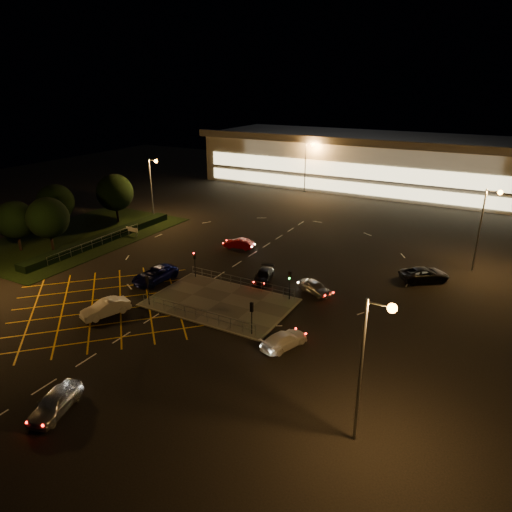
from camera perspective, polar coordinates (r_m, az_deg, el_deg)
The scene contains 26 objects.
ground at distance 49.97m, azimuth -5.18°, elevation -4.43°, with size 180.00×180.00×0.00m, color black.
pedestrian_island at distance 47.45m, azimuth -4.51°, elevation -5.78°, with size 14.00×9.00×0.12m, color #4C4944.
grass_verge at distance 72.08m, azimuth -21.28°, elevation 2.32°, with size 18.00×30.00×0.08m, color black.
hedge at distance 68.30m, azimuth -18.59°, elevation 2.08°, with size 2.00×26.00×1.00m, color black.
supermarket at distance 103.65m, azimuth 14.47°, elevation 11.46°, with size 72.00×26.50×10.50m.
streetlight_se at distance 28.02m, azimuth 14.04°, elevation -11.70°, with size 1.78×0.56×10.03m.
streetlight_nw at distance 75.39m, azimuth -12.78°, elevation 9.17°, with size 1.78×0.56×10.03m.
streetlight_ne at distance 59.10m, azimuth 26.78°, elevation 4.20°, with size 1.78×0.56×10.03m.
streetlight_far_left at distance 93.35m, azimuth 6.45°, elevation 11.76°, with size 1.78×0.56×10.03m.
signal_sw at distance 47.04m, azimuth -13.41°, elevation -3.47°, with size 0.28×0.30×3.15m.
signal_se at distance 40.57m, azimuth -0.54°, elevation -6.97°, with size 0.28×0.30×3.15m.
signal_nw at distance 52.67m, azimuth -7.68°, elevation -0.36°, with size 0.28×0.30×3.15m.
signal_ne at distance 46.99m, azimuth 4.24°, elevation -2.94°, with size 0.28×0.30×3.15m.
tree_a at distance 67.98m, azimuth -27.91°, elevation 4.01°, with size 5.04×5.04×6.86m.
tree_b at distance 73.92m, azimuth -23.78°, elevation 6.14°, with size 5.40×5.40×7.35m.
tree_c at distance 75.92m, azimuth -17.22°, elevation 7.58°, with size 5.76×5.76×7.84m.
tree_d at distance 84.41m, azimuth -17.15°, elevation 8.22°, with size 4.68×4.68×6.37m.
tree_e at distance 65.78m, azimuth -24.57°, elevation 4.34°, with size 5.40×5.40×7.35m.
car_near_silver at distance 35.70m, azimuth -23.82°, elevation -16.37°, with size 1.84×4.58×1.56m, color #B8BABF.
car_queue_white at distance 46.95m, azimuth -18.30°, elevation -6.21°, with size 1.64×4.69×1.55m, color silver.
car_left_blue at distance 53.23m, azimuth -12.52°, elevation -2.30°, with size 2.61×5.66×1.57m, color #0C104B.
car_far_dkgrey at distance 52.07m, azimuth 0.93°, elevation -2.47°, with size 1.81×4.46×1.29m, color black.
car_right_silver at distance 49.52m, azimuth 7.43°, elevation -3.89°, with size 1.64×4.09×1.39m, color silver.
car_circ_red at distance 62.25m, azimuth -2.15°, elevation 1.56°, with size 1.43×4.10×1.35m, color maroon.
car_east_grey at distance 55.59m, azimuth 20.30°, elevation -2.14°, with size 2.57×5.56×1.55m, color black.
car_approach_white at distance 39.83m, azimuth 3.52°, elevation -10.40°, with size 1.88×4.63×1.34m, color silver.
Camera 1 is at (25.60, -37.19, 21.43)m, focal length 32.00 mm.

